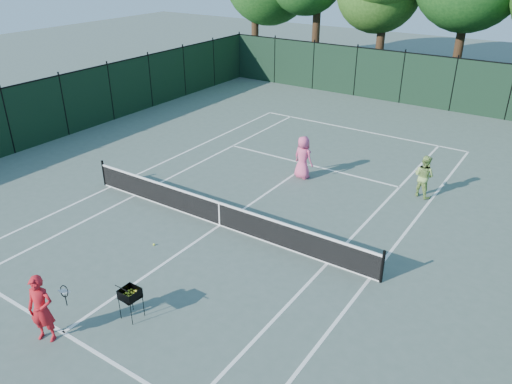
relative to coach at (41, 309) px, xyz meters
The scene contains 17 objects.
ground 6.78m from the coach, 88.83° to the left, with size 90.00×90.00×0.00m, color #4C5C53.
sideline_doubles_left 8.63m from the coach, 128.52° to the left, with size 0.10×23.77×0.01m, color white.
sideline_doubles_right 8.81m from the coach, 50.08° to the left, with size 0.10×23.77×0.01m, color white.
sideline_singles_left 7.86m from the coach, 120.63° to the left, with size 0.10×23.77×0.01m, color white.
sideline_singles_right 8.00m from the coach, 57.67° to the left, with size 0.10×23.77×0.01m, color white.
baseline_far 18.63m from the coach, 89.58° to the left, with size 10.97×0.10×0.01m, color white.
service_line_near 0.96m from the coach, 66.72° to the left, with size 8.23×0.10×0.01m, color white.
service_line_far 13.15m from the coach, 89.40° to the left, with size 8.23×0.10×0.01m, color white.
center_service_line 6.78m from the coach, 88.83° to the left, with size 0.10×12.80×0.01m, color white.
tennis_net 6.73m from the coach, 88.83° to the left, with size 11.69×0.09×1.06m.
fence_far 24.73m from the coach, 89.68° to the left, with size 24.00×0.05×3.00m, color black.
fence_left 13.65m from the coach, 150.48° to the left, with size 0.05×36.00×3.00m, color black.
coach is the anchor object (origin of this frame).
player_pink 11.79m from the coach, 87.27° to the left, with size 0.97×0.72×1.79m.
player_green 13.85m from the coach, 68.01° to the left, with size 0.96×0.84×1.66m.
ball_hopper 2.07m from the coach, 56.02° to the left, with size 0.51×0.51×0.88m.
loose_ball_midcourt 4.68m from the coach, 100.50° to the left, with size 0.07×0.07×0.07m, color #DEF532.
Camera 1 is at (9.32, -11.67, 8.65)m, focal length 35.00 mm.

